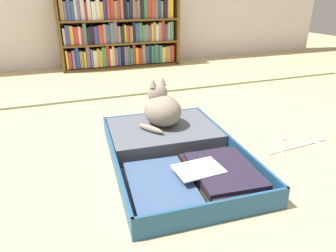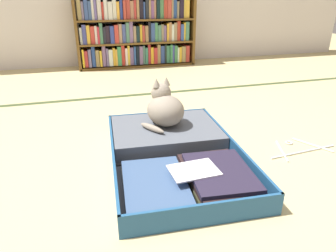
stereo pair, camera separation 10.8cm
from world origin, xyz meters
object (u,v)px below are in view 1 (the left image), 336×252
object	(u,v)px
open_suitcase	(173,149)
black_cat	(161,108)
clothes_hanger	(293,144)
bookshelf	(120,32)

from	to	relation	value
open_suitcase	black_cat	size ratio (longest dim) A/B	3.50
black_cat	open_suitcase	bearing A→B (deg)	-91.80
clothes_hanger	open_suitcase	bearing A→B (deg)	170.86
bookshelf	black_cat	distance (m)	2.01
open_suitcase	black_cat	bearing A→B (deg)	88.20
bookshelf	black_cat	world-z (taller)	bookshelf
bookshelf	black_cat	bearing A→B (deg)	-95.85
bookshelf	clothes_hanger	world-z (taller)	bookshelf
open_suitcase	clothes_hanger	world-z (taller)	open_suitcase
black_cat	clothes_hanger	xyz separation A→B (m)	(0.66, -0.31, -0.19)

